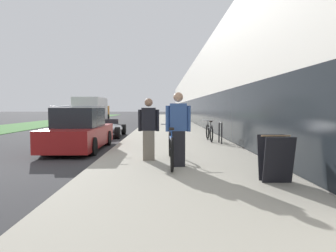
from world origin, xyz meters
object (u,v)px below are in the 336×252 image
Objects in this scene: parked_sedan_curbside at (80,131)px; sandwich_board_sign at (275,158)px; person_rider at (178,129)px; vintage_roadster_curbside at (106,129)px; person_bystander at (149,129)px; moving_truck at (92,110)px; cruiser_bike_nearest at (209,132)px; bike_rack_hoop at (220,130)px; tandem_bicycle at (171,147)px.

sandwich_board_sign is at bearing -45.80° from parked_sedan_curbside.
person_rider is 9.58m from vintage_roadster_curbside.
person_bystander is 4.02m from parked_sedan_curbside.
person_rider is 2.41m from sandwich_board_sign.
parked_sedan_curbside is (-5.23, 5.37, 0.10)m from sandwich_board_sign.
moving_truck is (-6.99, 23.04, 0.33)m from person_bystander.
person_bystander is 0.95× the size of cruiser_bike_nearest.
bike_rack_hoop is 5.41m from parked_sedan_curbside.
cruiser_bike_nearest is at bearing 63.16° from person_bystander.
tandem_bicycle is 9.16m from vintage_roadster_curbside.
person_rider is at bearing -65.63° from tandem_bicycle.
tandem_bicycle is at bearing -46.53° from parked_sedan_curbside.
cruiser_bike_nearest is at bearing 109.77° from bike_rack_hoop.
sandwich_board_sign is 27.17m from moving_truck.
tandem_bicycle reaches higher than cruiser_bike_nearest.
moving_truck reaches higher than vintage_roadster_curbside.
cruiser_bike_nearest is (2.36, 4.66, -0.47)m from person_bystander.
bike_rack_hoop reaches higher than vintage_roadster_curbside.
tandem_bicycle is at bearing -68.92° from vintage_roadster_curbside.
bike_rack_hoop is 0.19× the size of parked_sedan_curbside.
cruiser_bike_nearest is 6.11m from vintage_roadster_curbside.
cruiser_bike_nearest is 0.43× the size of vintage_roadster_curbside.
bike_rack_hoop is at bearing 54.98° from person_bystander.
person_rider is 1.02× the size of cruiser_bike_nearest.
bike_rack_hoop is (2.08, 4.27, 0.11)m from tandem_bicycle.
sandwich_board_sign is (2.54, -2.39, -0.39)m from person_bystander.
cruiser_bike_nearest reaches higher than vintage_roadster_curbside.
cruiser_bike_nearest reaches higher than bike_rack_hoop.
tandem_bicycle is 5.43m from cruiser_bike_nearest.
vintage_roadster_curbside is (-5.38, 4.27, -0.26)m from bike_rack_hoop.
sandwich_board_sign reaches higher than vintage_roadster_curbside.
bike_rack_hoop is (1.91, 4.64, -0.39)m from person_rider.
tandem_bicycle is 3.41× the size of bike_rack_hoop.
bike_rack_hoop is at bearing 64.02° from tandem_bicycle.
moving_truck is (-7.57, 23.51, 0.76)m from tandem_bicycle.
vintage_roadster_curbside is 15.59m from moving_truck.
sandwich_board_sign is 11.71m from vintage_roadster_curbside.
sandwich_board_sign is at bearing -44.54° from tandem_bicycle.
tandem_bicycle is 3.20× the size of sandwich_board_sign.
sandwich_board_sign is (1.96, -1.93, 0.04)m from tandem_bicycle.
person_bystander reaches higher than parked_sedan_curbside.
moving_truck reaches higher than bike_rack_hoop.
moving_truck is (-9.53, 25.43, 0.72)m from sandwich_board_sign.
parked_sedan_curbside is (-5.35, -0.82, 0.04)m from bike_rack_hoop.
parked_sedan_curbside reaches higher than sandwich_board_sign.
sandwich_board_sign is (-0.12, -6.20, -0.06)m from bike_rack_hoop.
cruiser_bike_nearest is at bearing -33.95° from vintage_roadster_curbside.
parked_sedan_curbside is 20.52m from moving_truck.
vintage_roadster_curbside is at bearing 111.08° from tandem_bicycle.
person_bystander is at bearing 141.33° from tandem_bicycle.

